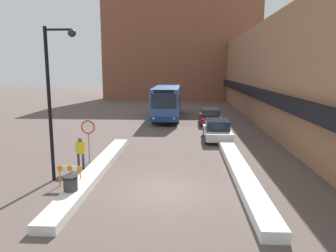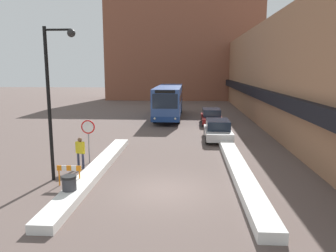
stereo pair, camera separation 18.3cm
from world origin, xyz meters
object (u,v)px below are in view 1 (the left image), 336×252
at_px(construction_barricade, 70,172).
at_px(city_bus, 167,101).
at_px(pedestrian, 80,150).
at_px(parked_car_front, 217,130).
at_px(trash_bin, 71,187).
at_px(parked_car_middle, 210,116).
at_px(stop_sign, 88,132).
at_px(street_lamp, 54,89).

bearing_deg(construction_barricade, city_bus, 81.45).
relative_size(city_bus, pedestrian, 7.14).
xyz_separation_m(parked_car_front, trash_bin, (-6.93, -11.62, -0.27)).
xyz_separation_m(parked_car_middle, trash_bin, (-6.93, -18.74, -0.25)).
distance_m(stop_sign, trash_bin, 5.27).
bearing_deg(pedestrian, parked_car_middle, 78.65).
height_order(parked_car_middle, trash_bin, parked_car_middle).
height_order(city_bus, trash_bin, city_bus).
xyz_separation_m(city_bus, stop_sign, (-3.38, -17.50, -0.06)).
distance_m(parked_car_middle, construction_barricade, 18.85).
bearing_deg(stop_sign, street_lamp, -101.82).
distance_m(pedestrian, construction_barricade, 2.65).
bearing_deg(parked_car_middle, pedestrian, -117.99).
bearing_deg(parked_car_front, city_bus, 111.41).
distance_m(stop_sign, construction_barricade, 3.79).
relative_size(stop_sign, street_lamp, 0.35).
relative_size(city_bus, parked_car_middle, 2.69).
bearing_deg(street_lamp, parked_car_middle, 63.44).
distance_m(city_bus, stop_sign, 17.82).
height_order(parked_car_front, street_lamp, street_lamp).
bearing_deg(pedestrian, stop_sign, 98.58).
relative_size(parked_car_front, pedestrian, 2.61).
bearing_deg(trash_bin, parked_car_middle, 69.70).
bearing_deg(parked_car_middle, city_bus, 138.33).
bearing_deg(stop_sign, pedestrian, -98.06).
xyz_separation_m(parked_car_front, street_lamp, (-8.27, -9.42, 3.56)).
bearing_deg(parked_car_middle, street_lamp, -116.56).
height_order(parked_car_front, stop_sign, stop_sign).
xyz_separation_m(city_bus, pedestrian, (-3.53, -18.52, -0.83)).
relative_size(parked_car_front, parked_car_middle, 0.98).
xyz_separation_m(city_bus, trash_bin, (-2.64, -22.55, -1.35)).
bearing_deg(stop_sign, parked_car_middle, 60.73).
xyz_separation_m(city_bus, parked_car_front, (4.29, -10.94, -1.08)).
relative_size(stop_sign, trash_bin, 2.56).
relative_size(parked_car_front, street_lamp, 0.62).
bearing_deg(pedestrian, street_lamp, -87.21).
bearing_deg(stop_sign, parked_car_front, 40.56).
bearing_deg(city_bus, construction_barricade, -98.55).
relative_size(pedestrian, trash_bin, 1.76).
xyz_separation_m(street_lamp, construction_barricade, (0.80, -0.76, -3.64)).
distance_m(city_bus, parked_car_middle, 5.85).
relative_size(parked_car_front, construction_barricade, 3.95).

